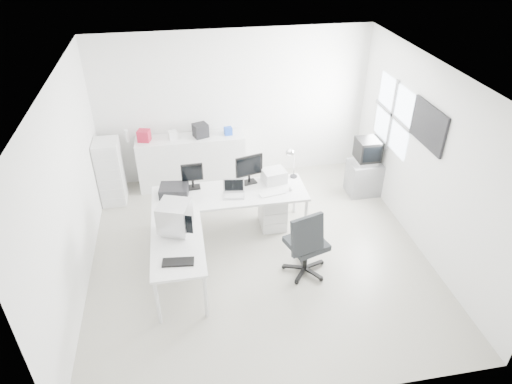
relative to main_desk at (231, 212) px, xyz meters
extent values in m
cube|color=beige|center=(0.34, -0.63, -0.38)|extent=(5.00, 5.00, 0.01)
cube|color=white|center=(0.34, -0.63, 2.42)|extent=(5.00, 5.00, 0.01)
cube|color=silver|center=(0.34, 1.87, 1.02)|extent=(5.00, 0.02, 2.80)
cube|color=silver|center=(-2.16, -0.63, 1.02)|extent=(0.02, 5.00, 2.80)
cube|color=silver|center=(2.84, -0.63, 1.02)|extent=(0.02, 5.00, 2.80)
cube|color=silver|center=(0.70, 0.05, -0.08)|extent=(0.40, 0.50, 0.60)
cube|color=black|center=(-0.85, 0.10, 0.45)|extent=(0.47, 0.39, 0.15)
cube|color=silver|center=(0.65, -0.15, 0.38)|extent=(0.42, 0.20, 0.02)
sphere|color=silver|center=(0.95, -0.10, 0.41)|extent=(0.06, 0.06, 0.06)
cube|color=silver|center=(0.75, 0.22, 0.48)|extent=(0.41, 0.37, 0.20)
cube|color=black|center=(-0.85, -1.50, 0.39)|extent=(0.41, 0.20, 0.03)
cube|color=slate|center=(2.56, 0.75, -0.06)|extent=(0.57, 0.47, 0.62)
cube|color=silver|center=(-0.51, 1.61, 0.12)|extent=(1.96, 0.49, 0.98)
cube|color=maroon|center=(-1.31, 1.61, 0.71)|extent=(0.25, 0.23, 0.21)
cube|color=silver|center=(-0.81, 1.61, 0.68)|extent=(0.17, 0.16, 0.15)
cube|color=black|center=(-0.31, 1.61, 0.73)|extent=(0.31, 0.29, 0.25)
cube|color=#1841AE|center=(0.19, 1.61, 0.67)|extent=(0.15, 0.14, 0.14)
cylinder|color=silver|center=(-1.61, 1.65, 0.72)|extent=(0.07, 0.07, 0.22)
cube|color=silver|center=(-1.94, 1.27, 0.22)|extent=(0.41, 0.49, 1.18)
camera|label=1|loc=(-0.65, -5.95, 4.23)|focal=32.00mm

